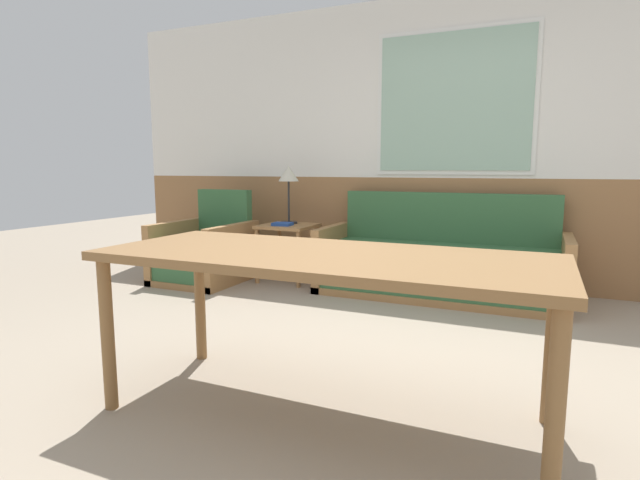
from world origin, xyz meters
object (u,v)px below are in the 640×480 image
object	(u,v)px
couch	(439,265)
table_lamp	(289,178)
armchair	(205,254)
dining_table	(323,269)
side_table	(288,235)

from	to	relation	value
couch	table_lamp	world-z (taller)	table_lamp
couch	armchair	distance (m)	2.26
armchair	table_lamp	xyz separation A→B (m)	(0.72, 0.43, 0.75)
dining_table	table_lamp	bearing A→B (deg)	120.50
armchair	side_table	xyz separation A→B (m)	(0.75, 0.34, 0.19)
armchair	side_table	distance (m)	0.85
couch	side_table	world-z (taller)	couch
couch	armchair	bearing A→B (deg)	-170.70
table_lamp	dining_table	distance (m)	2.88
couch	table_lamp	distance (m)	1.69
couch	side_table	bearing A→B (deg)	-179.00
side_table	table_lamp	bearing A→B (deg)	111.07
table_lamp	armchair	bearing A→B (deg)	-149.14
couch	dining_table	size ratio (longest dim) A/B	1.05
couch	side_table	xyz separation A→B (m)	(-1.48, -0.03, 0.19)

